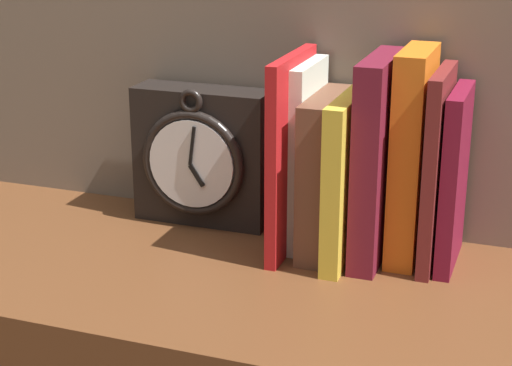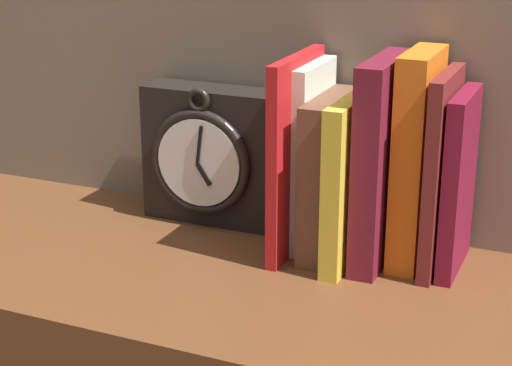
{
  "view_description": "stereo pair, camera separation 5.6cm",
  "coord_description": "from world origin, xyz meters",
  "px_view_note": "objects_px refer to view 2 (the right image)",
  "views": [
    {
      "loc": [
        0.3,
        -0.84,
        1.14
      ],
      "look_at": [
        0.0,
        0.0,
        0.83
      ],
      "focal_mm": 60.0,
      "sensor_mm": 36.0,
      "label": 1
    },
    {
      "loc": [
        0.36,
        -0.82,
        1.14
      ],
      "look_at": [
        0.0,
        0.0,
        0.83
      ],
      "focal_mm": 60.0,
      "sensor_mm": 36.0,
      "label": 2
    }
  ],
  "objects_px": {
    "book_slot1_white": "(313,156)",
    "book_slot3_yellow": "(351,179)",
    "book_slot4_maroon": "(381,162)",
    "book_slot6_maroon": "(441,173)",
    "book_slot5_orange": "(416,159)",
    "book_slot7_maroon": "(459,183)",
    "book_slot2_brown": "(330,176)",
    "book_slot0_red": "(296,155)",
    "clock": "(210,156)"
  },
  "relations": [
    {
      "from": "book_slot3_yellow",
      "to": "book_slot4_maroon",
      "type": "distance_m",
      "value": 0.04
    },
    {
      "from": "book_slot3_yellow",
      "to": "book_slot7_maroon",
      "type": "relative_size",
      "value": 0.95
    },
    {
      "from": "book_slot3_yellow",
      "to": "book_slot4_maroon",
      "type": "bearing_deg",
      "value": 14.38
    },
    {
      "from": "book_slot0_red",
      "to": "clock",
      "type": "bearing_deg",
      "value": 162.54
    },
    {
      "from": "book_slot2_brown",
      "to": "book_slot4_maroon",
      "type": "distance_m",
      "value": 0.07
    },
    {
      "from": "book_slot1_white",
      "to": "book_slot0_red",
      "type": "bearing_deg",
      "value": -124.99
    },
    {
      "from": "book_slot4_maroon",
      "to": "book_slot0_red",
      "type": "bearing_deg",
      "value": -176.16
    },
    {
      "from": "book_slot0_red",
      "to": "book_slot6_maroon",
      "type": "distance_m",
      "value": 0.17
    },
    {
      "from": "book_slot4_maroon",
      "to": "book_slot6_maroon",
      "type": "relative_size",
      "value": 1.05
    },
    {
      "from": "clock",
      "to": "book_slot3_yellow",
      "type": "xyz_separation_m",
      "value": [
        0.21,
        -0.04,
        0.01
      ]
    },
    {
      "from": "book_slot2_brown",
      "to": "book_slot7_maroon",
      "type": "height_order",
      "value": "book_slot7_maroon"
    },
    {
      "from": "book_slot2_brown",
      "to": "book_slot5_orange",
      "type": "xyz_separation_m",
      "value": [
        0.1,
        0.01,
        0.03
      ]
    },
    {
      "from": "book_slot3_yellow",
      "to": "book_slot2_brown",
      "type": "bearing_deg",
      "value": 161.59
    },
    {
      "from": "book_slot2_brown",
      "to": "book_slot3_yellow",
      "type": "relative_size",
      "value": 0.97
    },
    {
      "from": "book_slot4_maroon",
      "to": "book_slot7_maroon",
      "type": "xyz_separation_m",
      "value": [
        0.09,
        0.01,
        -0.02
      ]
    },
    {
      "from": "book_slot0_red",
      "to": "book_slot1_white",
      "type": "bearing_deg",
      "value": 55.01
    },
    {
      "from": "book_slot5_orange",
      "to": "book_slot7_maroon",
      "type": "bearing_deg",
      "value": -2.88
    },
    {
      "from": "clock",
      "to": "book_slot2_brown",
      "type": "xyz_separation_m",
      "value": [
        0.18,
        -0.03,
        0.01
      ]
    },
    {
      "from": "book_slot3_yellow",
      "to": "book_slot6_maroon",
      "type": "xyz_separation_m",
      "value": [
        0.1,
        0.02,
        0.02
      ]
    },
    {
      "from": "book_slot3_yellow",
      "to": "book_slot0_red",
      "type": "bearing_deg",
      "value": 178.87
    },
    {
      "from": "book_slot0_red",
      "to": "book_slot5_orange",
      "type": "bearing_deg",
      "value": 8.65
    },
    {
      "from": "book_slot1_white",
      "to": "book_slot4_maroon",
      "type": "xyz_separation_m",
      "value": [
        0.09,
        -0.01,
        0.01
      ]
    },
    {
      "from": "book_slot0_red",
      "to": "book_slot2_brown",
      "type": "bearing_deg",
      "value": 11.63
    },
    {
      "from": "book_slot4_maroon",
      "to": "clock",
      "type": "bearing_deg",
      "value": 171.47
    },
    {
      "from": "book_slot4_maroon",
      "to": "book_slot6_maroon",
      "type": "bearing_deg",
      "value": 6.33
    },
    {
      "from": "book_slot4_maroon",
      "to": "book_slot3_yellow",
      "type": "bearing_deg",
      "value": -165.62
    },
    {
      "from": "book_slot0_red",
      "to": "book_slot5_orange",
      "type": "xyz_separation_m",
      "value": [
        0.14,
        0.02,
        0.01
      ]
    },
    {
      "from": "book_slot6_maroon",
      "to": "book_slot1_white",
      "type": "bearing_deg",
      "value": 177.57
    },
    {
      "from": "book_slot2_brown",
      "to": "book_slot4_maroon",
      "type": "xyz_separation_m",
      "value": [
        0.06,
        -0.0,
        0.03
      ]
    },
    {
      "from": "clock",
      "to": "book_slot1_white",
      "type": "height_order",
      "value": "book_slot1_white"
    },
    {
      "from": "book_slot0_red",
      "to": "book_slot6_maroon",
      "type": "relative_size",
      "value": 1.04
    },
    {
      "from": "book_slot0_red",
      "to": "book_slot6_maroon",
      "type": "height_order",
      "value": "book_slot0_red"
    },
    {
      "from": "book_slot1_white",
      "to": "book_slot2_brown",
      "type": "bearing_deg",
      "value": -25.98
    },
    {
      "from": "book_slot1_white",
      "to": "book_slot5_orange",
      "type": "height_order",
      "value": "book_slot5_orange"
    },
    {
      "from": "book_slot3_yellow",
      "to": "book_slot5_orange",
      "type": "distance_m",
      "value": 0.08
    },
    {
      "from": "book_slot2_brown",
      "to": "book_slot7_maroon",
      "type": "relative_size",
      "value": 0.92
    },
    {
      "from": "clock",
      "to": "book_slot5_orange",
      "type": "xyz_separation_m",
      "value": [
        0.28,
        -0.02,
        0.04
      ]
    },
    {
      "from": "clock",
      "to": "book_slot1_white",
      "type": "relative_size",
      "value": 0.82
    },
    {
      "from": "book_slot3_yellow",
      "to": "book_slot6_maroon",
      "type": "height_order",
      "value": "book_slot6_maroon"
    },
    {
      "from": "clock",
      "to": "book_slot4_maroon",
      "type": "height_order",
      "value": "book_slot4_maroon"
    },
    {
      "from": "book_slot7_maroon",
      "to": "book_slot4_maroon",
      "type": "bearing_deg",
      "value": -172.37
    },
    {
      "from": "book_slot1_white",
      "to": "book_slot3_yellow",
      "type": "relative_size",
      "value": 1.15
    },
    {
      "from": "book_slot3_yellow",
      "to": "book_slot4_maroon",
      "type": "xyz_separation_m",
      "value": [
        0.03,
        0.01,
        0.02
      ]
    },
    {
      "from": "book_slot1_white",
      "to": "book_slot2_brown",
      "type": "xyz_separation_m",
      "value": [
        0.03,
        -0.01,
        -0.02
      ]
    },
    {
      "from": "book_slot4_maroon",
      "to": "book_slot6_maroon",
      "type": "xyz_separation_m",
      "value": [
        0.07,
        0.01,
        -0.01
      ]
    },
    {
      "from": "book_slot0_red",
      "to": "book_slot5_orange",
      "type": "relative_size",
      "value": 0.96
    },
    {
      "from": "book_slot4_maroon",
      "to": "book_slot7_maroon",
      "type": "bearing_deg",
      "value": 7.63
    },
    {
      "from": "book_slot1_white",
      "to": "book_slot6_maroon",
      "type": "distance_m",
      "value": 0.16
    },
    {
      "from": "book_slot3_yellow",
      "to": "book_slot7_maroon",
      "type": "distance_m",
      "value": 0.12
    },
    {
      "from": "book_slot1_white",
      "to": "book_slot3_yellow",
      "type": "xyz_separation_m",
      "value": [
        0.06,
        -0.02,
        -0.01
      ]
    }
  ]
}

